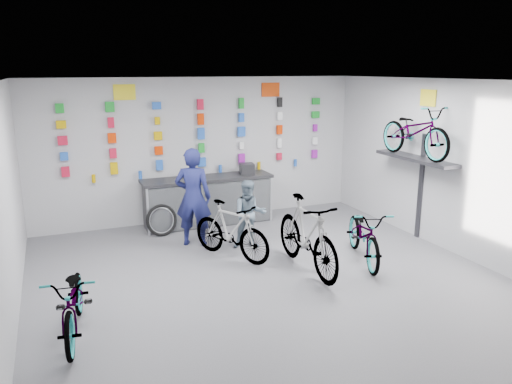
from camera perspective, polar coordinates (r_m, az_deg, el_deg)
name	(u,v)px	position (r m, az deg, el deg)	size (l,w,h in m)	color
floor	(280,291)	(7.44, 2.80, -11.27)	(8.00, 8.00, 0.00)	#515156
ceiling	(283,81)	(6.74, 3.11, 12.50)	(8.00, 8.00, 0.00)	white
wall_back	(201,150)	(10.62, -6.35, 4.82)	(7.00, 7.00, 0.00)	silver
wall_left	(2,220)	(6.33, -27.07, -2.89)	(8.00, 8.00, 0.00)	silver
wall_right	(473,172)	(8.98, 23.59, 2.07)	(8.00, 8.00, 0.00)	silver
counter	(208,201)	(10.40, -5.49, -1.06)	(2.70, 0.66, 1.00)	black
merch_wall	(194,137)	(10.47, -7.06, 6.28)	(5.58, 0.08, 1.56)	red
wall_bracket	(416,163)	(9.73, 17.84, 3.19)	(0.39, 1.90, 2.00)	#333338
sign_left	(124,92)	(10.16, -14.80, 10.97)	(0.42, 0.02, 0.30)	yellow
sign_right	(271,90)	(11.03, 1.68, 11.61)	(0.42, 0.02, 0.30)	#DD430E
sign_side	(428,98)	(9.69, 19.06, 10.14)	(0.02, 0.40, 0.30)	yellow
bike_left	(74,301)	(6.53, -20.05, -11.67)	(0.58, 1.67, 0.88)	gray
bike_center	(307,235)	(8.00, 5.84, -4.89)	(0.56, 1.98, 1.19)	gray
bike_right	(364,234)	(8.57, 12.28, -4.72)	(0.62, 1.79, 0.94)	gray
bike_service	(231,230)	(8.50, -2.87, -4.40)	(0.47, 1.65, 0.99)	gray
bike_wall	(415,131)	(9.59, 17.74, 6.62)	(0.63, 1.80, 0.95)	gray
clerk	(193,197)	(9.09, -7.20, -0.59)	(0.66, 0.43, 1.81)	#161A4D
customer	(250,214)	(8.95, -0.74, -2.58)	(0.60, 0.47, 1.24)	slate
spare_wheel	(162,220)	(9.85, -10.74, -3.20)	(0.65, 0.29, 0.62)	black
register	(247,169)	(10.54, -1.04, 2.69)	(0.28, 0.30, 0.22)	black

